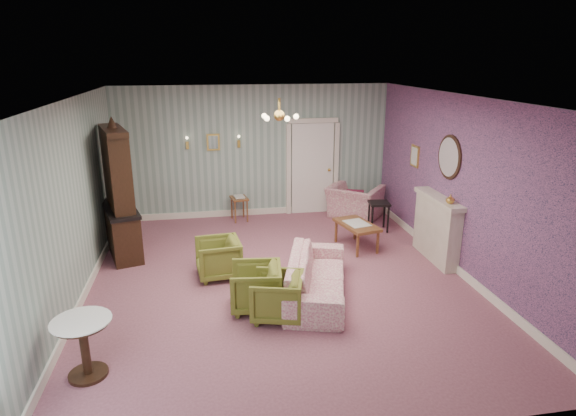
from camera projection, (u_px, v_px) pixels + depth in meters
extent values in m
plane|color=#99596C|center=(280.00, 281.00, 7.88)|extent=(7.00, 7.00, 0.00)
plane|color=white|center=(279.00, 98.00, 7.01)|extent=(7.00, 7.00, 0.00)
plane|color=gray|center=(255.00, 152.00, 10.74)|extent=(6.00, 0.00, 6.00)
plane|color=gray|center=(344.00, 305.00, 4.16)|extent=(6.00, 0.00, 6.00)
plane|color=gray|center=(73.00, 205.00, 6.95)|extent=(0.00, 7.00, 7.00)
plane|color=gray|center=(461.00, 186.00, 7.94)|extent=(0.00, 7.00, 7.00)
plane|color=#C2619A|center=(460.00, 186.00, 7.94)|extent=(0.00, 7.00, 7.00)
imported|color=olive|center=(277.00, 295.00, 6.67)|extent=(0.79, 0.82, 0.70)
imported|color=olive|center=(256.00, 285.00, 6.92)|extent=(0.74, 0.78, 0.73)
imported|color=olive|center=(218.00, 256.00, 7.94)|extent=(0.71, 0.75, 0.71)
imported|color=#AC4569|center=(317.00, 270.00, 7.30)|extent=(1.17, 2.21, 0.83)
imported|color=#AC4569|center=(355.00, 196.00, 10.87)|extent=(1.30, 1.25, 0.96)
imported|color=gold|center=(450.00, 199.00, 7.98)|extent=(0.15, 0.15, 0.15)
cube|color=maroon|center=(355.00, 198.00, 10.72)|extent=(0.41, 0.28, 0.39)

